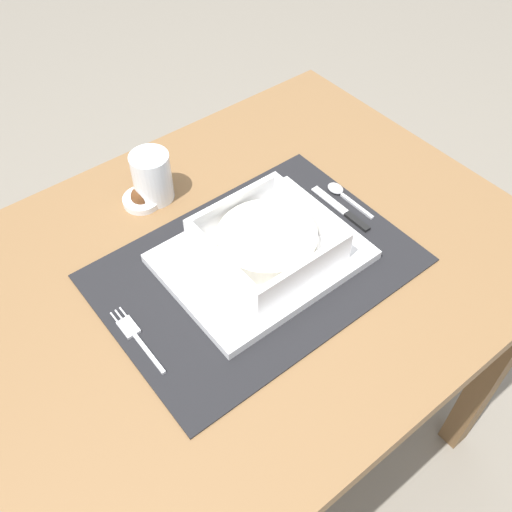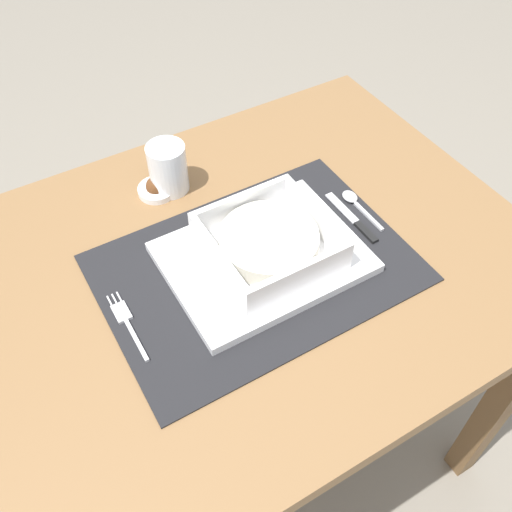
% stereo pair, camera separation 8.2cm
% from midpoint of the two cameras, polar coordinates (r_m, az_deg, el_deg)
% --- Properties ---
extents(ground_plane, '(6.00, 6.00, 0.00)m').
position_cam_midpoint_polar(ground_plane, '(1.54, -2.19, -18.02)').
color(ground_plane, gray).
extents(dining_table, '(0.93, 0.72, 0.71)m').
position_cam_midpoint_polar(dining_table, '(1.01, -3.19, -4.35)').
color(dining_table, brown).
rests_on(dining_table, ground).
extents(placemat, '(0.49, 0.34, 0.00)m').
position_cam_midpoint_polar(placemat, '(0.92, -2.55, -1.31)').
color(placemat, black).
rests_on(placemat, dining_table).
extents(serving_plate, '(0.31, 0.23, 0.02)m').
position_cam_midpoint_polar(serving_plate, '(0.92, -1.98, -0.19)').
color(serving_plate, white).
rests_on(serving_plate, placemat).
extents(porridge_bowl, '(0.19, 0.19, 0.06)m').
position_cam_midpoint_polar(porridge_bowl, '(0.90, -1.49, 1.27)').
color(porridge_bowl, white).
rests_on(porridge_bowl, serving_plate).
extents(fork, '(0.02, 0.14, 0.00)m').
position_cam_midpoint_polar(fork, '(0.86, -14.65, -7.75)').
color(fork, silver).
rests_on(fork, placemat).
extents(spoon, '(0.02, 0.11, 0.01)m').
position_cam_midpoint_polar(spoon, '(1.04, 6.07, 6.25)').
color(spoon, silver).
rests_on(spoon, placemat).
extents(butter_knife, '(0.01, 0.13, 0.01)m').
position_cam_midpoint_polar(butter_knife, '(1.00, 6.41, 4.33)').
color(butter_knife, black).
rests_on(butter_knife, placemat).
extents(drinking_glass, '(0.07, 0.07, 0.09)m').
position_cam_midpoint_polar(drinking_glass, '(1.03, -12.51, 7.42)').
color(drinking_glass, white).
rests_on(drinking_glass, dining_table).
extents(condiment_saucer, '(0.07, 0.07, 0.04)m').
position_cam_midpoint_polar(condiment_saucer, '(1.04, -13.49, 5.49)').
color(condiment_saucer, white).
rests_on(condiment_saucer, dining_table).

